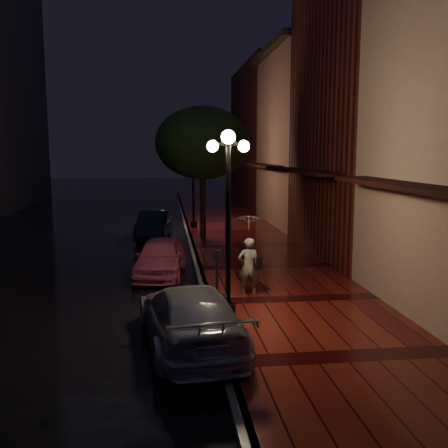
# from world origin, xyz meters

# --- Properties ---
(ground) EXTENTS (120.00, 120.00, 0.00)m
(ground) POSITION_xyz_m (0.00, 0.00, 0.00)
(ground) COLOR black
(ground) RESTS_ON ground
(sidewalk) EXTENTS (4.50, 60.00, 0.15)m
(sidewalk) POSITION_xyz_m (2.25, 0.00, 0.07)
(sidewalk) COLOR #480C0E
(sidewalk) RESTS_ON ground
(curb) EXTENTS (0.25, 60.00, 0.15)m
(curb) POSITION_xyz_m (0.00, 0.00, 0.07)
(curb) COLOR #595451
(curb) RESTS_ON ground
(storefront_mid) EXTENTS (5.00, 8.00, 11.00)m
(storefront_mid) POSITION_xyz_m (7.00, 2.00, 5.50)
(storefront_mid) COLOR #511914
(storefront_mid) RESTS_ON ground
(storefront_far) EXTENTS (5.00, 8.00, 9.00)m
(storefront_far) POSITION_xyz_m (7.00, 10.00, 4.50)
(storefront_far) COLOR #8C5951
(storefront_far) RESTS_ON ground
(storefront_extra) EXTENTS (5.00, 12.00, 10.00)m
(storefront_extra) POSITION_xyz_m (7.00, 20.00, 5.00)
(storefront_extra) COLOR #511914
(storefront_extra) RESTS_ON ground
(streetlamp_near) EXTENTS (0.96, 0.36, 4.31)m
(streetlamp_near) POSITION_xyz_m (0.35, -5.00, 2.60)
(streetlamp_near) COLOR black
(streetlamp_near) RESTS_ON sidewalk
(streetlamp_far) EXTENTS (0.96, 0.36, 4.31)m
(streetlamp_far) POSITION_xyz_m (0.35, 9.00, 2.60)
(streetlamp_far) COLOR black
(streetlamp_far) RESTS_ON sidewalk
(street_tree) EXTENTS (4.16, 4.16, 5.80)m
(street_tree) POSITION_xyz_m (0.61, 5.99, 4.24)
(street_tree) COLOR black
(street_tree) RESTS_ON sidewalk
(pink_car) EXTENTS (1.86, 3.78, 1.24)m
(pink_car) POSITION_xyz_m (-1.26, -0.30, 0.62)
(pink_car) COLOR #C75172
(pink_car) RESTS_ON ground
(navy_car) EXTENTS (1.71, 3.96, 1.27)m
(navy_car) POSITION_xyz_m (-1.60, 6.88, 0.63)
(navy_car) COLOR black
(navy_car) RESTS_ON ground
(silver_car) EXTENTS (2.35, 4.62, 1.28)m
(silver_car) POSITION_xyz_m (-0.60, -6.30, 0.64)
(silver_car) COLOR #9A99A0
(silver_car) RESTS_ON ground
(woman_with_umbrella) EXTENTS (0.91, 0.92, 2.18)m
(woman_with_umbrella) POSITION_xyz_m (1.13, -3.23, 1.59)
(woman_with_umbrella) COLOR silver
(woman_with_umbrella) RESTS_ON sidewalk
(parking_meter) EXTENTS (0.16, 0.15, 1.48)m
(parking_meter) POSITION_xyz_m (0.15, -4.40, 1.05)
(parking_meter) COLOR black
(parking_meter) RESTS_ON sidewalk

